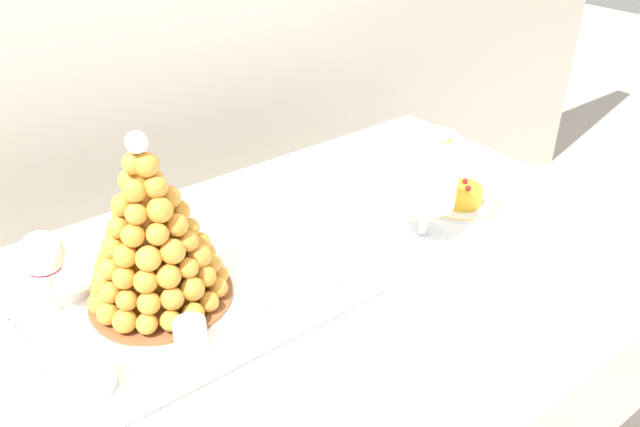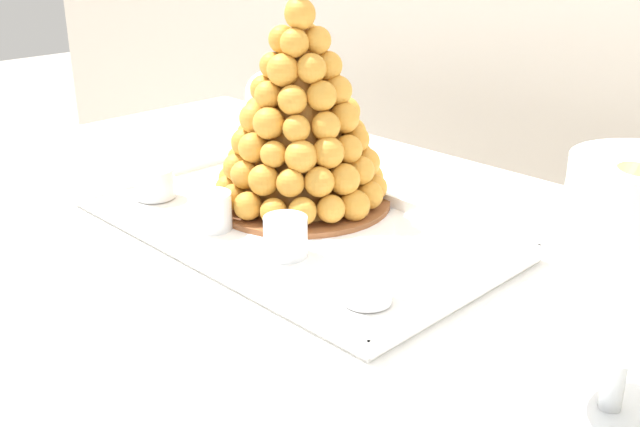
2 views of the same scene
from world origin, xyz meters
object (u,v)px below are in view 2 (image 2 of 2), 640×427
object	(u,v)px
dessert_cup_mid_left	(212,212)
wine_glass	(269,98)
macaron_goblet	(637,253)
dessert_cup_left	(155,184)
serving_tray	(288,228)
dessert_cup_mid_right	(367,279)
dessert_cup_centre	(285,238)
croquembouche	(301,117)

from	to	relation	value
dessert_cup_mid_left	wine_glass	size ratio (longest dim) A/B	0.33
macaron_goblet	dessert_cup_mid_left	bearing A→B (deg)	-179.01
dessert_cup_left	dessert_cup_mid_left	bearing A→B (deg)	-4.33
serving_tray	wine_glass	distance (m)	0.30
dessert_cup_left	dessert_cup_mid_right	xyz separation A→B (m)	(0.45, -0.01, 0.01)
serving_tray	wine_glass	xyz separation A→B (m)	(-0.22, 0.16, 0.12)
dessert_cup_mid_left	wine_glass	distance (m)	0.30
serving_tray	dessert_cup_centre	bearing A→B (deg)	-43.60
dessert_cup_left	wine_glass	bearing A→B (deg)	87.09
serving_tray	macaron_goblet	bearing A→B (deg)	-7.89
dessert_cup_left	dessert_cup_centre	distance (m)	0.30
dessert_cup_mid_left	dessert_cup_mid_right	size ratio (longest dim) A/B	0.96
dessert_cup_mid_left	croquembouche	bearing A→B (deg)	83.17
serving_tray	macaron_goblet	distance (m)	0.53
dessert_cup_centre	croquembouche	bearing A→B (deg)	130.32
dessert_cup_mid_left	dessert_cup_centre	distance (m)	0.14
croquembouche	dessert_cup_centre	bearing A→B (deg)	-49.68
dessert_cup_mid_left	dessert_cup_centre	bearing A→B (deg)	5.80
dessert_cup_mid_right	wine_glass	distance (m)	0.51
wine_glass	dessert_cup_left	bearing A→B (deg)	-92.91
macaron_goblet	wine_glass	world-z (taller)	macaron_goblet
serving_tray	wine_glass	size ratio (longest dim) A/B	3.48
macaron_goblet	wine_glass	bearing A→B (deg)	162.46
serving_tray	dessert_cup_mid_right	world-z (taller)	dessert_cup_mid_right
serving_tray	dessert_cup_mid_right	bearing A→B (deg)	-19.91
dessert_cup_left	macaron_goblet	size ratio (longest dim) A/B	0.25
wine_glass	dessert_cup_centre	bearing A→B (deg)	-37.95
croquembouche	macaron_goblet	distance (m)	0.57
serving_tray	dessert_cup_mid_right	distance (m)	0.24
dessert_cup_left	dessert_cup_centre	world-z (taller)	dessert_cup_centre
dessert_cup_mid_left	wine_glass	world-z (taller)	wine_glass
dessert_cup_mid_left	dessert_cup_mid_right	bearing A→B (deg)	-0.17
croquembouche	wine_glass	size ratio (longest dim) A/B	1.95
dessert_cup_mid_left	dessert_cup_left	bearing A→B (deg)	175.67
croquembouche	dessert_cup_mid_right	distance (m)	0.33
croquembouche	wine_glass	distance (m)	0.19
dessert_cup_left	dessert_cup_mid_left	world-z (taller)	dessert_cup_mid_left
serving_tray	croquembouche	distance (m)	0.16
dessert_cup_mid_left	macaron_goblet	xyz separation A→B (m)	(0.57, 0.01, 0.13)
croquembouche	macaron_goblet	size ratio (longest dim) A/B	1.39
serving_tray	dessert_cup_centre	size ratio (longest dim) A/B	10.74
dessert_cup_mid_right	macaron_goblet	size ratio (longest dim) A/B	0.24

